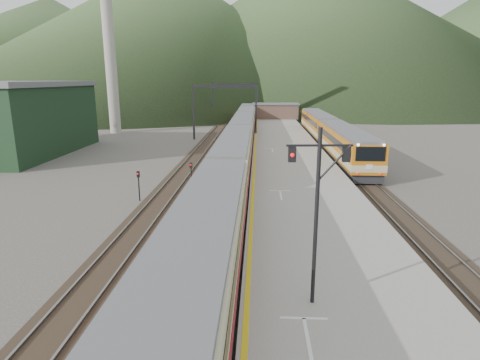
{
  "coord_description": "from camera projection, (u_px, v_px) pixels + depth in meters",
  "views": [
    {
      "loc": [
        2.2,
        -4.87,
        8.86
      ],
      "look_at": [
        0.94,
        22.25,
        2.0
      ],
      "focal_mm": 30.0,
      "sensor_mm": 36.0,
      "label": 1
    }
  ],
  "objects": [
    {
      "name": "track_main",
      "position": [
        239.0,
        158.0,
        45.71
      ],
      "size": [
        2.6,
        200.0,
        0.23
      ],
      "color": "black",
      "rests_on": "ground"
    },
    {
      "name": "track_far",
      "position": [
        195.0,
        158.0,
        45.93
      ],
      "size": [
        2.6,
        200.0,
        0.23
      ],
      "color": "black",
      "rests_on": "ground"
    },
    {
      "name": "track_second",
      "position": [
        341.0,
        159.0,
        45.19
      ],
      "size": [
        2.6,
        200.0,
        0.23
      ],
      "color": "black",
      "rests_on": "ground"
    },
    {
      "name": "platform",
      "position": [
        290.0,
        158.0,
        43.42
      ],
      "size": [
        8.0,
        100.0,
        1.0
      ],
      "primitive_type": "cube",
      "color": "gray",
      "rests_on": "ground"
    },
    {
      "name": "gantry_near",
      "position": [
        225.0,
        102.0,
        59.01
      ],
      "size": [
        9.55,
        0.25,
        8.0
      ],
      "color": "black",
      "rests_on": "ground"
    },
    {
      "name": "gantry_far",
      "position": [
        235.0,
        95.0,
        83.23
      ],
      "size": [
        9.55,
        0.25,
        8.0
      ],
      "color": "black",
      "rests_on": "ground"
    },
    {
      "name": "warehouse",
      "position": [
        6.0,
        118.0,
        47.86
      ],
      "size": [
        14.5,
        20.5,
        8.6
      ],
      "color": "black",
      "rests_on": "ground"
    },
    {
      "name": "smokestack",
      "position": [
        109.0,
        40.0,
        64.34
      ],
      "size": [
        1.8,
        1.8,
        30.0
      ],
      "primitive_type": "cylinder",
      "color": "#9E998E",
      "rests_on": "ground"
    },
    {
      "name": "station_shed",
      "position": [
        275.0,
        111.0,
        81.65
      ],
      "size": [
        9.4,
        4.4,
        3.1
      ],
      "color": "brown",
      "rests_on": "platform"
    },
    {
      "name": "hill_a",
      "position": [
        168.0,
        32.0,
        185.45
      ],
      "size": [
        180.0,
        180.0,
        60.0
      ],
      "primitive_type": "cone",
      "color": "#2E461E",
      "rests_on": "ground"
    },
    {
      "name": "hill_b",
      "position": [
        310.0,
        25.0,
        219.22
      ],
      "size": [
        220.0,
        220.0,
        75.0
      ],
      "primitive_type": "cone",
      "color": "#2E461E",
      "rests_on": "ground"
    },
    {
      "name": "hill_c",
      "position": [
        476.0,
        46.0,
        199.33
      ],
      "size": [
        160.0,
        160.0,
        50.0
      ],
      "primitive_type": "cone",
      "color": "#2E461E",
      "rests_on": "ground"
    },
    {
      "name": "hill_d",
      "position": [
        54.0,
        47.0,
        238.06
      ],
      "size": [
        200.0,
        200.0,
        55.0
      ],
      "primitive_type": "cone",
      "color": "#2E461E",
      "rests_on": "ground"
    },
    {
      "name": "main_train",
      "position": [
        240.0,
        139.0,
        46.84
      ],
      "size": [
        2.98,
        81.57,
        3.63
      ],
      "color": "tan",
      "rests_on": "track_main"
    },
    {
      "name": "second_train",
      "position": [
        329.0,
        132.0,
        52.98
      ],
      "size": [
        2.97,
        40.48,
        3.63
      ],
      "color": "#B96813",
      "rests_on": "track_second"
    },
    {
      "name": "signal_mast",
      "position": [
        317.0,
        199.0,
        13.59
      ],
      "size": [
        2.2,
        0.31,
        6.34
      ],
      "color": "black",
      "rests_on": "platform"
    },
    {
      "name": "short_signal_b",
      "position": [
        191.0,
        172.0,
        32.67
      ],
      "size": [
        0.23,
        0.18,
        2.27
      ],
      "color": "black",
      "rests_on": "ground"
    },
    {
      "name": "short_signal_c",
      "position": [
        139.0,
        182.0,
        29.64
      ],
      "size": [
        0.27,
        0.24,
        2.27
      ],
      "color": "black",
      "rests_on": "ground"
    }
  ]
}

